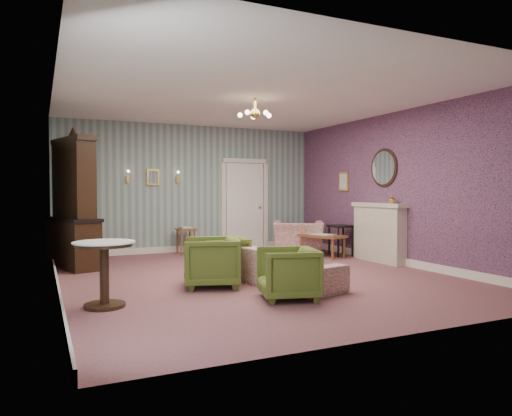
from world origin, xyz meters
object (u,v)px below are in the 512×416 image
sofa_chintz (283,260)px  olive_chair_c (222,256)px  dresser (73,199)px  pedestal_table (104,274)px  coffee_table (322,246)px  wingback_chair (299,232)px  olive_chair_a (288,271)px  olive_chair_b (212,259)px  side_table_black (341,241)px  fireplace (379,232)px

sofa_chintz → olive_chair_c: bearing=24.7°
dresser → pedestal_table: (0.15, -3.28, -0.85)m
olive_chair_c → coffee_table: olive_chair_c is taller
wingback_chair → pedestal_table: size_ratio=1.37×
olive_chair_a → sofa_chintz: (0.37, 0.81, 0.00)m
olive_chair_b → dresser: 3.29m
wingback_chair → coffee_table: size_ratio=1.16×
pedestal_table → dresser: bearing=92.6°
olive_chair_a → olive_chair_c: olive_chair_c is taller
side_table_black → sofa_chintz: bearing=-138.9°
olive_chair_b → coffee_table: olive_chair_b is taller
dresser → sofa_chintz: bearing=-64.9°
fireplace → wingback_chair: bearing=113.2°
olive_chair_c → pedestal_table: size_ratio=0.94×
dresser → fireplace: 5.82m
olive_chair_b → olive_chair_c: (0.33, 0.47, -0.02)m
olive_chair_a → fireplace: bearing=139.0°
olive_chair_b → olive_chair_c: 0.57m
olive_chair_b → fireplace: (3.80, 0.93, 0.18)m
coffee_table → side_table_black: (0.45, -0.02, 0.09)m
wingback_chair → pedestal_table: 5.68m
dresser → coffee_table: dresser is taller
olive_chair_c → side_table_black: size_ratio=1.13×
wingback_chair → pedestal_table: bearing=65.8°
coffee_table → wingback_chair: bearing=98.5°
olive_chair_b → fireplace: 3.91m
sofa_chintz → coffee_table: (2.14, 2.28, -0.13)m
olive_chair_b → pedestal_table: bearing=-50.6°
side_table_black → wingback_chair: bearing=124.5°
wingback_chair → fireplace: 1.98m
olive_chair_a → dresser: bearing=-132.9°
pedestal_table → sofa_chintz: bearing=5.9°
sofa_chintz → pedestal_table: pedestal_table is taller
olive_chair_a → sofa_chintz: bearing=171.4°
wingback_chair → side_table_black: wingback_chair is taller
olive_chair_c → fireplace: (3.47, 0.46, 0.21)m
olive_chair_b → side_table_black: olive_chair_b is taller
pedestal_table → olive_chair_b: bearing=21.2°
olive_chair_a → side_table_black: olive_chair_a is taller
olive_chair_c → side_table_black: (3.26, 1.45, -0.04)m
olive_chair_b → side_table_black: 4.07m
coffee_table → olive_chair_a: bearing=-129.0°
olive_chair_b → wingback_chair: bearing=150.5°
fireplace → side_table_black: size_ratio=2.10×
olive_chair_a → dresser: 4.58m
sofa_chintz → fireplace: size_ratio=1.36×
olive_chair_a → coffee_table: size_ratio=0.78×
olive_chair_c → pedestal_table: (-1.90, -1.08, 0.02)m
dresser → coffee_table: bearing=-25.4°
olive_chair_c → coffee_table: (2.81, 1.47, -0.13)m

